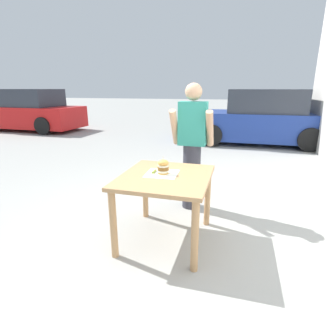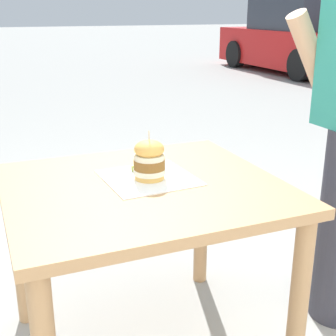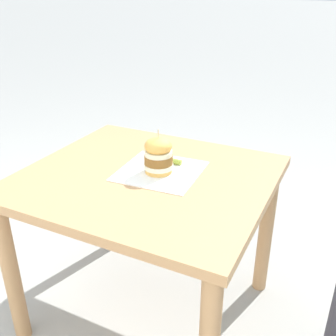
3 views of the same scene
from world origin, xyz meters
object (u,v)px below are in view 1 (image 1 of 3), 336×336
patio_table (165,186)px  pickle_spear (154,171)px  parked_car_near_curb (30,112)px  diner_across_table (192,146)px  parked_car_mid_block (260,120)px  sandwich (163,167)px

patio_table → pickle_spear: size_ratio=10.85×
pickle_spear → parked_car_near_curb: (-7.29, 6.27, -0.04)m
parked_car_near_curb → diner_across_table: bearing=-35.7°
patio_table → pickle_spear: (-0.14, 0.05, 0.14)m
patio_table → diner_across_table: size_ratio=0.60×
patio_table → pickle_spear: bearing=161.0°
pickle_spear → parked_car_mid_block: (1.40, 5.88, -0.04)m
patio_table → sandwich: bearing=133.5°
diner_across_table → parked_car_mid_block: (1.15, 5.02, -0.16)m
sandwich → diner_across_table: diner_across_table is taller
sandwich → parked_car_mid_block: parked_car_mid_block is taller
parked_car_mid_block → diner_across_table: bearing=-102.9°
patio_table → sandwich: sandwich is taller
parked_car_mid_block → parked_car_near_curb: bearing=177.4°
pickle_spear → diner_across_table: size_ratio=0.06×
sandwich → parked_car_near_curb: (-7.39, 6.28, -0.11)m
parked_car_near_curb → pickle_spear: bearing=-40.7°
pickle_spear → diner_across_table: (0.25, 0.85, 0.12)m
sandwich → pickle_spear: (-0.10, 0.01, -0.06)m
pickle_spear → diner_across_table: bearing=73.4°
sandwich → parked_car_near_curb: 9.70m
pickle_spear → diner_across_table: diner_across_table is taller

